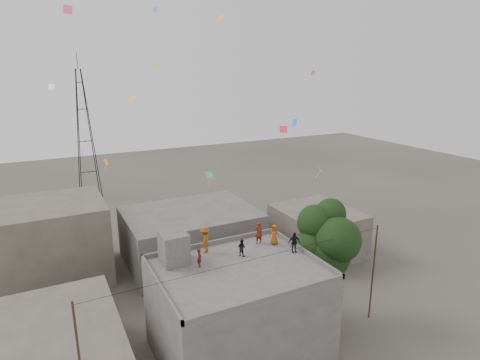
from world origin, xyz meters
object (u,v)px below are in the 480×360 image
Objects in this scene: person_dark_adult at (294,242)px; tree at (327,242)px; person_red_adult at (259,233)px; stair_head_box at (174,248)px; transmission_tower at (85,134)px.

tree is at bearing 15.87° from person_dark_adult.
person_red_adult is (-4.39, 2.04, 0.81)m from tree.
person_dark_adult is at bearing 120.50° from person_red_adult.
tree reaches higher than person_dark_adult.
stair_head_box is 6.18m from person_red_adult.
tree reaches higher than person_red_adult.
person_dark_adult is (1.43, -2.28, -0.11)m from person_red_adult.
person_dark_adult is at bearing -78.04° from transmission_tower.
transmission_tower is 40.58m from person_dark_adult.
transmission_tower reaches higher than person_red_adult.
tree is 0.45× the size of transmission_tower.
transmission_tower is 14.15× the size of person_dark_adult.
stair_head_box is at bearing 174.88° from person_dark_adult.
stair_head_box reaches higher than person_dark_adult.
stair_head_box is 7.93m from person_dark_adult.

